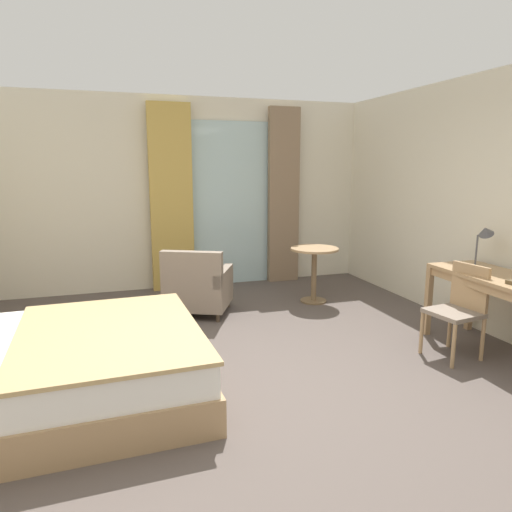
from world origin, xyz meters
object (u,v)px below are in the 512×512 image
bed (55,368)px  writing_desk (500,286)px  desk_lamp (483,239)px  armchair_by_window (198,288)px  round_cafe_table (314,262)px  desk_chair (460,306)px

bed → writing_desk: (3.90, -0.29, 0.40)m
desk_lamp → writing_desk: bearing=-107.1°
writing_desk → bed: bearing=175.8°
bed → desk_lamp: size_ratio=4.81×
armchair_by_window → bed: bearing=-128.5°
desk_lamp → round_cafe_table: bearing=119.4°
bed → round_cafe_table: 3.55m
desk_lamp → armchair_by_window: size_ratio=0.47×
writing_desk → desk_chair: size_ratio=1.59×
bed → desk_chair: bearing=-3.1°
writing_desk → desk_chair: 0.42m
writing_desk → desk_lamp: (0.12, 0.38, 0.37)m
desk_chair → armchair_by_window: (-2.09, 2.01, -0.16)m
desk_chair → round_cafe_table: 2.13m
round_cafe_table → armchair_by_window: bearing=-177.9°
writing_desk → armchair_by_window: (-2.45, 2.11, -0.35)m
desk_lamp → round_cafe_table: size_ratio=0.61×
bed → writing_desk: 3.93m
desk_lamp → round_cafe_table: 2.11m
desk_chair → desk_lamp: desk_lamp is taller
writing_desk → round_cafe_table: bearing=112.3°
desk_lamp → armchair_by_window: (-2.57, 1.73, -0.72)m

